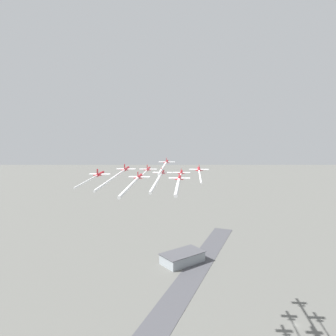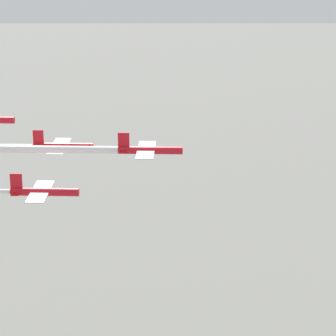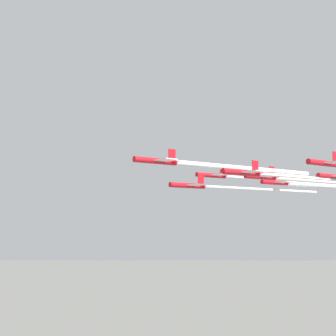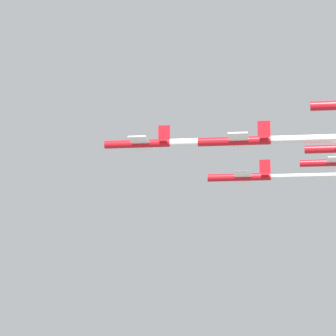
% 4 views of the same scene
% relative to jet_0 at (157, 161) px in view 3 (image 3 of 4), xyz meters
% --- Properties ---
extents(jet_0, '(9.63, 9.76, 3.67)m').
position_rel_jet_0_xyz_m(jet_0, '(0.00, 0.00, 0.00)').
color(jet_0, red).
extents(jet_1, '(9.63, 9.76, 3.67)m').
position_rel_jet_0_xyz_m(jet_1, '(-17.98, -6.15, -2.37)').
color(jet_1, red).
extents(jet_2, '(9.63, 9.76, 3.67)m').
position_rel_jet_0_xyz_m(jet_2, '(-3.36, -18.70, -4.15)').
color(jet_2, red).
extents(jet_3, '(9.63, 9.76, 3.67)m').
position_rel_jet_0_xyz_m(jet_3, '(-35.95, -12.30, -0.08)').
color(jet_3, red).
extents(jet_4, '(9.63, 9.76, 3.67)m').
position_rel_jet_0_xyz_m(jet_4, '(-21.33, -24.85, -1.78)').
color(jet_4, red).
extents(jet_5, '(9.63, 9.76, 3.67)m').
position_rel_jet_0_xyz_m(jet_5, '(-6.72, -37.40, 0.04)').
color(jet_5, red).
extents(jet_7, '(9.63, 9.76, 3.67)m').
position_rel_jet_0_xyz_m(jet_7, '(-39.31, -31.00, -1.52)').
color(jet_7, red).
extents(jet_8, '(9.63, 9.76, 3.67)m').
position_rel_jet_0_xyz_m(jet_8, '(-24.69, -43.55, -1.92)').
color(jet_8, red).
extents(smoke_trail_0, '(31.12, 35.95, 1.27)m').
position_rel_jet_0_xyz_m(smoke_trail_0, '(-18.35, -21.37, -0.05)').
color(smoke_trail_0, white).
extents(smoke_trail_1, '(21.36, 24.72, 0.72)m').
position_rel_jet_0_xyz_m(smoke_trail_1, '(-31.66, -22.09, -2.42)').
color(smoke_trail_1, white).
extents(smoke_trail_2, '(30.90, 35.83, 0.74)m').
position_rel_jet_0_xyz_m(smoke_trail_2, '(-21.80, -40.18, -4.21)').
color(smoke_trail_2, white).
extents(smoke_trail_4, '(31.58, 36.50, 1.24)m').
position_rel_jet_0_xyz_m(smoke_trail_4, '(-39.92, -46.51, -1.83)').
color(smoke_trail_4, white).
extents(smoke_trail_5, '(23.34, 27.01, 0.78)m').
position_rel_jet_0_xyz_m(smoke_trail_5, '(-21.36, -54.46, -0.01)').
color(smoke_trail_5, white).
extents(smoke_trail_8, '(23.41, 26.95, 1.40)m').
position_rel_jet_0_xyz_m(smoke_trail_8, '(-39.14, -60.38, -1.98)').
color(smoke_trail_8, white).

